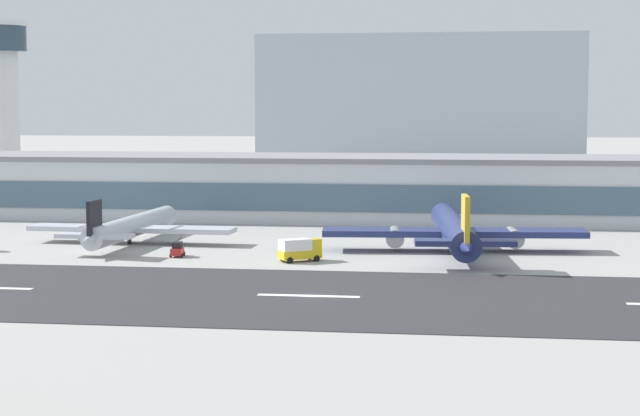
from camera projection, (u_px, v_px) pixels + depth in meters
ground_plane at (313, 296)px, 120.77m from camera, size 1400.00×1400.00×0.00m
runway_strip at (313, 296)px, 120.63m from camera, size 800.00×37.78×0.08m
runway_centreline_dash_4 at (308, 296)px, 120.70m from camera, size 12.00×1.20×0.01m
terminal_building at (329, 187)px, 207.42m from camera, size 214.88×27.68×12.45m
control_tower at (4, 95)px, 244.85m from camera, size 11.69×11.69×42.15m
distant_hotel_block at (420, 105)px, 351.66m from camera, size 106.36×36.91×46.02m
airliner_black_tail_gate_0 at (130, 228)px, 167.46m from camera, size 34.08×39.92×8.33m
airliner_gold_tail_gate_1 at (454, 231)px, 157.95m from camera, size 40.42×48.54×10.14m
service_baggage_tug_1 at (177, 250)px, 153.19m from camera, size 2.18×3.36×2.20m
service_box_truck_2 at (300, 249)px, 148.26m from camera, size 6.30×5.38×3.25m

